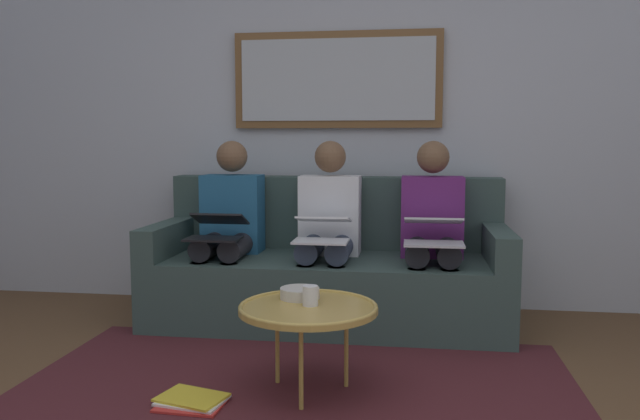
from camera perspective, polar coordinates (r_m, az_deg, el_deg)
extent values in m
cube|color=#B7BCC6|center=(4.50, 1.67, 8.22)|extent=(6.00, 0.12, 2.60)
cube|color=#4C1E23|center=(2.99, -2.44, -16.17)|extent=(2.60, 1.80, 0.01)
cube|color=#384C47|center=(4.06, 0.72, -7.07)|extent=(2.20, 0.90, 0.42)
cube|color=#384C47|center=(4.32, 1.33, -0.19)|extent=(2.20, 0.20, 0.48)
cube|color=#384C47|center=(4.00, 15.54, -2.97)|extent=(0.14, 0.90, 0.20)
cube|color=#384C47|center=(4.26, -13.17, -2.36)|extent=(0.14, 0.90, 0.20)
cube|color=brown|center=(4.42, 1.54, 11.50)|extent=(1.41, 0.04, 0.65)
cube|color=#B2B7BC|center=(4.40, 1.50, 11.53)|extent=(1.31, 0.01, 0.55)
cylinder|color=tan|center=(2.90, -1.06, -8.81)|extent=(0.63, 0.63, 0.03)
torus|color=tan|center=(2.90, -1.06, -8.57)|extent=(0.63, 0.63, 0.02)
cylinder|color=#B28E42|center=(2.79, -1.70, -13.80)|extent=(0.02, 0.02, 0.38)
cylinder|color=#B28E42|center=(3.03, 2.36, -12.14)|extent=(0.02, 0.02, 0.38)
cylinder|color=#B28E42|center=(3.08, -3.82, -11.85)|extent=(0.02, 0.02, 0.38)
cylinder|color=silver|center=(2.90, -0.87, -7.63)|extent=(0.07, 0.07, 0.09)
cylinder|color=beige|center=(3.03, -1.74, -7.41)|extent=(0.19, 0.19, 0.05)
cube|color=#66236B|center=(4.04, 9.94, -0.59)|extent=(0.38, 0.22, 0.50)
sphere|color=brown|center=(4.02, 10.04, 4.66)|extent=(0.20, 0.20, 0.20)
cylinder|color=#232328|center=(3.87, 11.31, -3.62)|extent=(0.14, 0.42, 0.14)
cylinder|color=#232328|center=(3.86, 8.64, -3.58)|extent=(0.14, 0.42, 0.14)
cylinder|color=#232328|center=(3.72, 11.39, -8.42)|extent=(0.11, 0.11, 0.42)
cylinder|color=#232328|center=(3.71, 8.59, -8.39)|extent=(0.11, 0.11, 0.42)
cube|color=silver|center=(3.64, 10.09, -2.98)|extent=(0.33, 0.22, 0.01)
cube|color=silver|center=(3.76, 10.06, -0.94)|extent=(0.33, 0.22, 0.06)
cube|color=#A5C6EA|center=(3.76, 10.07, -0.88)|extent=(0.30, 0.19, 0.05)
cube|color=silver|center=(4.08, 0.91, -0.44)|extent=(0.38, 0.22, 0.50)
sphere|color=brown|center=(4.05, 0.92, 4.77)|extent=(0.20, 0.20, 0.20)
cylinder|color=#384256|center=(3.88, 1.83, -3.46)|extent=(0.14, 0.42, 0.14)
cylinder|color=#384256|center=(3.91, -0.80, -3.39)|extent=(0.14, 0.42, 0.14)
cylinder|color=#384256|center=(3.74, 1.45, -8.23)|extent=(0.11, 0.11, 0.42)
cylinder|color=#384256|center=(3.76, -1.30, -8.13)|extent=(0.11, 0.11, 0.42)
cube|color=white|center=(3.68, 0.07, -2.80)|extent=(0.31, 0.22, 0.01)
cube|color=white|center=(3.79, 0.35, -0.83)|extent=(0.31, 0.21, 0.06)
cube|color=#A5C6EA|center=(3.78, 0.34, -0.78)|extent=(0.28, 0.19, 0.04)
cube|color=#235B84|center=(4.21, -7.77, -0.29)|extent=(0.38, 0.22, 0.50)
sphere|color=brown|center=(4.18, -7.85, 4.75)|extent=(0.20, 0.20, 0.20)
cylinder|color=#232328|center=(4.01, -7.32, -3.21)|extent=(0.14, 0.42, 0.14)
cylinder|color=#232328|center=(4.06, -9.78, -3.13)|extent=(0.14, 0.42, 0.14)
cylinder|color=#232328|center=(3.86, -8.11, -7.81)|extent=(0.11, 0.11, 0.42)
cylinder|color=#232328|center=(3.92, -10.66, -7.66)|extent=(0.11, 0.11, 0.42)
cube|color=black|center=(3.82, -9.49, -2.55)|extent=(0.32, 0.21, 0.01)
cube|color=black|center=(3.94, -8.89, -0.78)|extent=(0.32, 0.19, 0.09)
cube|color=#A5C6EA|center=(3.94, -8.90, -0.73)|extent=(0.29, 0.17, 0.07)
cube|color=red|center=(2.93, -11.44, -16.64)|extent=(0.29, 0.22, 0.01)
cube|color=white|center=(2.95, -11.29, -16.27)|extent=(0.31, 0.24, 0.01)
cube|color=yellow|center=(2.95, -11.36, -16.03)|extent=(0.32, 0.27, 0.01)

